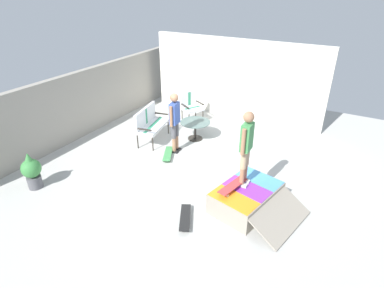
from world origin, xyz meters
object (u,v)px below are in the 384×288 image
at_px(patio_bench, 149,121).
at_px(skateboard_on_ramp, 233,186).
at_px(potted_plant, 32,170).
at_px(skate_ramp, 248,198).
at_px(skateboard_by_bench, 168,154).
at_px(person_watching, 175,119).
at_px(patio_table, 195,127).
at_px(person_skater, 246,144).
at_px(skateboard_spare, 185,217).
at_px(patio_chair_near_house, 191,104).

height_order(patio_bench, skateboard_on_ramp, patio_bench).
bearing_deg(potted_plant, patio_bench, -15.41).
bearing_deg(skate_ramp, skateboard_by_bench, 69.96).
xyz_separation_m(skate_ramp, potted_plant, (-1.75, 4.57, 0.22)).
xyz_separation_m(person_watching, skateboard_by_bench, (-0.37, 0.01, -0.91)).
height_order(patio_table, skateboard_by_bench, patio_table).
bearing_deg(person_skater, skateboard_on_ramp, 158.87).
relative_size(person_skater, potted_plant, 1.79).
distance_m(person_skater, skateboard_on_ramp, 0.92).
height_order(skateboard_spare, skateboard_on_ramp, skateboard_on_ramp).
relative_size(patio_table, person_skater, 0.55).
height_order(skate_ramp, skateboard_by_bench, skate_ramp).
relative_size(patio_chair_near_house, skateboard_spare, 1.27).
height_order(skate_ramp, person_skater, person_skater).
height_order(patio_bench, patio_chair_near_house, same).
relative_size(skateboard_by_bench, skateboard_spare, 1.00).
xyz_separation_m(patio_table, skateboard_spare, (-3.30, -1.59, -0.32)).
bearing_deg(patio_table, patio_bench, 122.57).
distance_m(patio_bench, person_skater, 3.87).
height_order(skate_ramp, skateboard_spare, skate_ramp).
xyz_separation_m(patio_bench, skateboard_on_ramp, (-1.72, -3.38, -0.05)).
xyz_separation_m(patio_chair_near_house, potted_plant, (-5.15, 1.26, -0.15)).
distance_m(skate_ramp, skateboard_by_bench, 2.83).
bearing_deg(skateboard_on_ramp, skate_ramp, -57.92).
relative_size(skateboard_by_bench, potted_plant, 0.88).
xyz_separation_m(skateboard_by_bench, skateboard_spare, (-1.99, -1.72, 0.00)).
xyz_separation_m(patio_bench, skateboard_by_bench, (-0.58, -1.01, -0.53)).
relative_size(patio_table, skateboard_on_ramp, 1.09).
bearing_deg(skateboard_spare, patio_table, 25.75).
distance_m(patio_table, skateboard_on_ramp, 3.33).
relative_size(skateboard_by_bench, skateboard_on_ramp, 0.98).
height_order(patio_chair_near_house, person_watching, person_watching).
bearing_deg(patio_table, person_skater, -132.72).
xyz_separation_m(person_watching, person_skater, (-1.23, -2.47, 0.44)).
height_order(patio_table, skateboard_spare, patio_table).
distance_m(skate_ramp, skateboard_on_ramp, 0.47).
height_order(skateboard_by_bench, potted_plant, potted_plant).
bearing_deg(patio_bench, skateboard_spare, -133.20).
height_order(patio_chair_near_house, person_skater, person_skater).
xyz_separation_m(skateboard_by_bench, potted_plant, (-2.72, 1.92, 0.38)).
bearing_deg(patio_chair_near_house, person_skater, -136.31).
xyz_separation_m(skate_ramp, patio_bench, (1.55, 3.66, 0.37)).
xyz_separation_m(person_watching, skateboard_on_ramp, (-1.52, -2.36, -0.43)).
distance_m(skateboard_by_bench, skateboard_on_ramp, 2.68).
xyz_separation_m(skate_ramp, person_skater, (0.11, 0.17, 1.20)).
height_order(patio_table, person_skater, person_skater).
height_order(patio_chair_near_house, skateboard_spare, patio_chair_near_house).
distance_m(skate_ramp, person_watching, 3.06).
relative_size(patio_chair_near_house, skateboard_on_ramp, 1.24).
height_order(person_skater, skateboard_on_ramp, person_skater).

